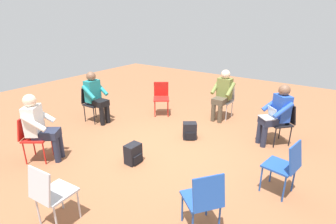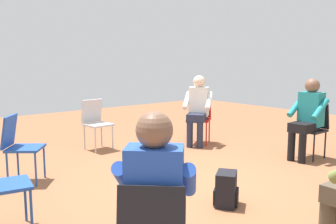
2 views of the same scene
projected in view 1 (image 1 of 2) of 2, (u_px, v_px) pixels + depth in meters
The scene contains 15 objects.
ground_plane at pixel (165, 151), 5.11m from camera, with size 14.00×14.00×0.00m, color brown.
chair_southwest at pixel (32, 135), 4.63m from camera, with size 0.58×0.57×0.85m.
chair_south at pixel (50, 192), 3.14m from camera, with size 0.43×0.46×0.85m.
chair_northwest at pixel (161, 96), 6.84m from camera, with size 0.57×0.58×0.85m.
chair_west at pixel (92, 101), 6.41m from camera, with size 0.44×0.41×0.85m.
chair_north at pixel (225, 98), 6.63m from camera, with size 0.41×0.45×0.85m.
chair_northeast at pixel (283, 120), 5.25m from camera, with size 0.58×0.59×0.85m.
chair_east at pixel (285, 164), 3.72m from camera, with size 0.50×0.46×0.85m.
chair_southeast at pixel (204, 198), 3.03m from camera, with size 0.58×0.58×0.85m.
person_with_laptop at pixel (277, 112), 5.15m from camera, with size 0.64×0.64×1.24m.
person_in_white at pixel (39, 124), 4.56m from camera, with size 0.63×0.63×1.24m.
person_in_olive at pixel (223, 92), 6.44m from camera, with size 0.50×0.53×1.24m.
person_in_teal at pixel (95, 95), 6.25m from camera, with size 0.53×0.50×1.24m.
backpack_near_laptop_user at pixel (133, 155), 4.64m from camera, with size 0.26×0.29×0.36m.
backpack_by_empty_chair at pixel (190, 132), 5.55m from camera, with size 0.34×0.33×0.36m.
Camera 1 is at (2.64, -3.67, 2.49)m, focal length 28.00 mm.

